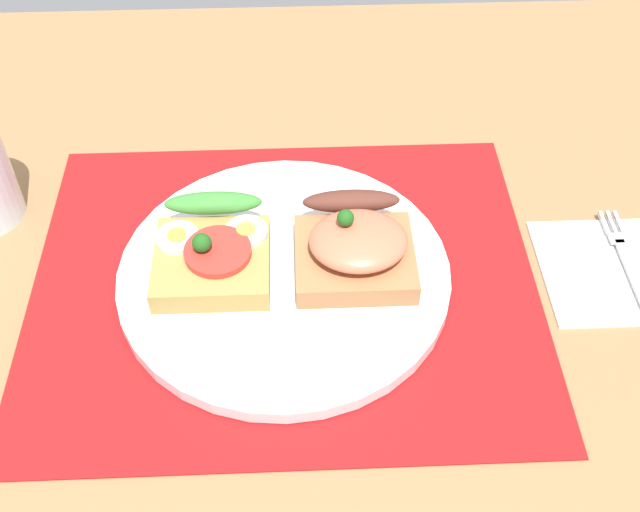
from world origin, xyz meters
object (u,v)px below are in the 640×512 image
plate (284,274)px  napkin (618,272)px  sandwich_egg_tomato (213,250)px  fork (629,266)px  sandwich_salmon (356,245)px

plate → napkin: (28.42, -0.28, -0.64)cm
sandwich_egg_tomato → plate: bearing=-9.5°
plate → fork: 29.36cm
sandwich_egg_tomato → napkin: size_ratio=0.80×
plate → fork: bearing=-0.2°
sandwich_salmon → napkin: (22.48, -0.82, -3.36)cm
plate → sandwich_salmon: 6.55cm
sandwich_egg_tomato → sandwich_salmon: sandwich_salmon is taller
plate → napkin: 28.43cm
sandwich_salmon → fork: bearing=-1.5°
fork → plate: bearing=179.8°
sandwich_egg_tomato → fork: size_ratio=0.72×
sandwich_egg_tomato → sandwich_salmon: 11.79cm
sandwich_salmon → fork: sandwich_salmon is taller
sandwich_egg_tomato → fork: 35.28cm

